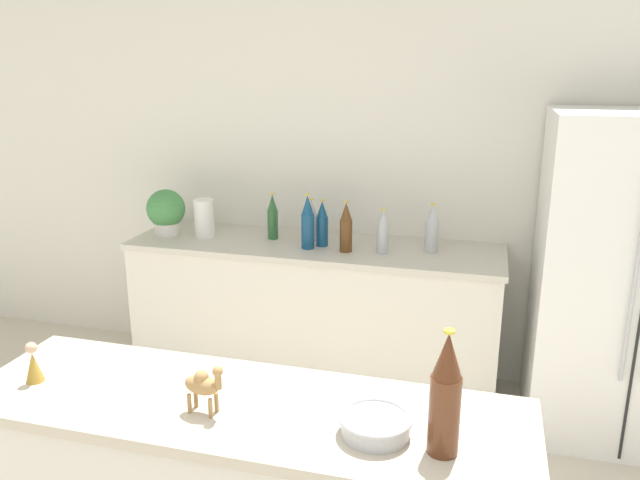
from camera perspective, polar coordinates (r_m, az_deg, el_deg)
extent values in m
cube|color=silver|center=(3.80, 6.46, 6.29)|extent=(8.00, 0.06, 2.55)
cube|color=silver|center=(3.81, -0.53, -6.97)|extent=(2.15, 0.60, 0.85)
cube|color=beige|center=(3.66, -0.55, -0.60)|extent=(2.18, 0.63, 0.03)
cube|color=white|center=(3.54, 26.29, -3.27)|extent=(0.88, 0.71, 1.69)
cylinder|color=#B2B5BA|center=(3.16, 26.77, -3.94)|extent=(0.02, 0.02, 0.93)
cube|color=#B7AD99|center=(1.92, -7.10, -15.01)|extent=(1.70, 0.51, 0.03)
cylinder|color=silver|center=(3.95, -13.79, 1.04)|extent=(0.15, 0.15, 0.08)
sphere|color=#478E4C|center=(3.92, -13.91, 2.81)|extent=(0.23, 0.23, 0.23)
cylinder|color=white|center=(3.83, -10.54, 1.97)|extent=(0.12, 0.12, 0.23)
cylinder|color=navy|center=(3.54, -1.13, 0.79)|extent=(0.07, 0.07, 0.20)
cone|color=navy|center=(3.50, -1.14, 3.23)|extent=(0.07, 0.07, 0.11)
cylinder|color=gold|center=(3.49, -1.15, 4.18)|extent=(0.03, 0.03, 0.01)
cylinder|color=#B2B7BC|center=(3.53, 10.16, 0.28)|extent=(0.08, 0.08, 0.17)
cone|color=#B2B7BC|center=(3.50, 10.26, 2.39)|extent=(0.07, 0.07, 0.10)
cylinder|color=gold|center=(3.49, 10.31, 3.22)|extent=(0.03, 0.03, 0.01)
cylinder|color=#B2B7BC|center=(3.47, 5.74, 0.06)|extent=(0.07, 0.07, 0.16)
cone|color=#B2B7BC|center=(3.44, 5.80, 2.01)|extent=(0.06, 0.06, 0.09)
cylinder|color=gold|center=(3.43, 5.82, 2.79)|extent=(0.02, 0.02, 0.01)
cylinder|color=navy|center=(3.59, 0.20, 0.78)|extent=(0.07, 0.07, 0.17)
cone|color=navy|center=(3.56, 0.20, 2.84)|extent=(0.07, 0.07, 0.10)
cylinder|color=gold|center=(3.55, 0.20, 3.66)|extent=(0.02, 0.02, 0.01)
cylinder|color=#2D6033|center=(3.75, -4.34, 1.41)|extent=(0.06, 0.06, 0.17)
cone|color=#2D6033|center=(3.71, -4.38, 3.43)|extent=(0.06, 0.06, 0.10)
cylinder|color=gold|center=(3.70, -4.40, 4.23)|extent=(0.02, 0.02, 0.01)
cylinder|color=brown|center=(3.48, 2.39, 0.38)|extent=(0.07, 0.07, 0.18)
cone|color=brown|center=(3.45, 2.41, 2.63)|extent=(0.07, 0.07, 0.10)
cylinder|color=gold|center=(3.44, 2.42, 3.52)|extent=(0.02, 0.02, 0.01)
cylinder|color=#B2B7BC|center=(3.70, -0.79, 1.17)|extent=(0.07, 0.07, 0.16)
cone|color=#B2B7BC|center=(3.67, -0.80, 3.03)|extent=(0.07, 0.07, 0.09)
cylinder|color=gold|center=(3.66, -0.80, 3.77)|extent=(0.02, 0.02, 0.01)
cylinder|color=#562D19|center=(1.67, 11.29, -15.43)|extent=(0.08, 0.08, 0.21)
cone|color=#562D19|center=(1.59, 11.62, -10.29)|extent=(0.08, 0.08, 0.12)
cylinder|color=gold|center=(1.56, 11.75, -8.18)|extent=(0.03, 0.03, 0.01)
cylinder|color=#B7BABF|center=(1.76, 5.09, -16.58)|extent=(0.18, 0.18, 0.05)
torus|color=#B7BABF|center=(1.74, 5.11, -15.87)|extent=(0.20, 0.20, 0.02)
ellipsoid|color=#A87F4C|center=(1.85, -10.75, -12.90)|extent=(0.11, 0.07, 0.06)
sphere|color=#A87F4C|center=(1.83, -10.79, -12.21)|extent=(0.04, 0.04, 0.04)
cylinder|color=#A87F4C|center=(1.81, -9.30, -12.51)|extent=(0.02, 0.02, 0.05)
sphere|color=#A87F4C|center=(1.79, -9.34, -11.75)|extent=(0.03, 0.03, 0.03)
cylinder|color=#A87F4C|center=(1.87, -9.44, -14.44)|extent=(0.01, 0.01, 0.06)
cylinder|color=#A87F4C|center=(1.85, -9.99, -14.91)|extent=(0.01, 0.01, 0.06)
cylinder|color=#A87F4C|center=(1.90, -11.29, -13.97)|extent=(0.01, 0.01, 0.06)
cylinder|color=#A87F4C|center=(1.88, -11.86, -14.42)|extent=(0.01, 0.01, 0.06)
cone|color=#B28933|center=(2.19, -24.71, -10.51)|extent=(0.06, 0.06, 0.10)
sphere|color=tan|center=(2.16, -24.91, -8.93)|extent=(0.04, 0.04, 0.04)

